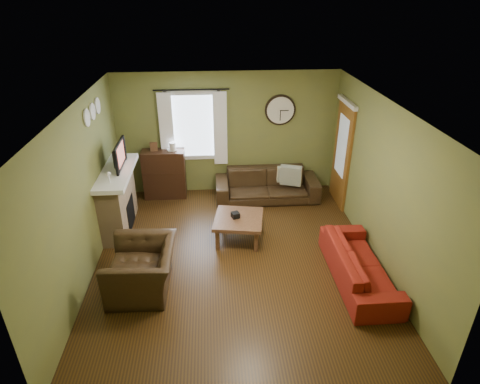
{
  "coord_description": "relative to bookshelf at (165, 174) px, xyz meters",
  "views": [
    {
      "loc": [
        -0.35,
        -5.47,
        4.1
      ],
      "look_at": [
        0.1,
        0.4,
        1.05
      ],
      "focal_mm": 30.0,
      "sensor_mm": 36.0,
      "label": 1
    }
  ],
  "objects": [
    {
      "name": "wall_clock",
      "position": [
        2.46,
        0.19,
        1.27
      ],
      "size": [
        0.64,
        0.06,
        0.64
      ],
      "primitive_type": null,
      "color": "white",
      "rests_on": "wall_back"
    },
    {
      "name": "wall_left",
      "position": [
        -0.94,
        -2.36,
        0.77
      ],
      "size": [
        0.0,
        5.2,
        2.6
      ],
      "primitive_type": "cube",
      "color": "olive",
      "rests_on": "ground"
    },
    {
      "name": "door",
      "position": [
        3.63,
        -0.51,
        0.52
      ],
      "size": [
        0.05,
        0.9,
        2.1
      ],
      "primitive_type": "cube",
      "color": "brown",
      "rests_on": "floor"
    },
    {
      "name": "curtain_left",
      "position": [
        0.11,
        0.12,
        0.92
      ],
      "size": [
        0.28,
        0.04,
        1.55
      ],
      "primitive_type": "cube",
      "color": "white",
      "rests_on": "wall_back"
    },
    {
      "name": "window_pane",
      "position": [
        0.66,
        0.22,
        0.97
      ],
      "size": [
        1.0,
        0.02,
        1.3
      ],
      "primitive_type": null,
      "color": "silver",
      "rests_on": "wall_back"
    },
    {
      "name": "ceiling",
      "position": [
        1.36,
        -2.36,
        2.07
      ],
      "size": [
        4.6,
        5.2,
        0.0
      ],
      "primitive_type": "cube",
      "color": "white",
      "rests_on": "ground"
    },
    {
      "name": "fireplace",
      "position": [
        -0.74,
        -1.21,
        0.02
      ],
      "size": [
        0.4,
        1.4,
        1.1
      ],
      "primitive_type": "cube",
      "color": "tan",
      "rests_on": "floor"
    },
    {
      "name": "curtain_rod",
      "position": [
        0.66,
        0.12,
        1.74
      ],
      "size": [
        0.03,
        0.03,
        1.5
      ],
      "primitive_type": "cylinder",
      "color": "black",
      "rests_on": "wall_back"
    },
    {
      "name": "medallion_mid",
      "position": [
        -0.92,
        -1.21,
        1.72
      ],
      "size": [
        0.28,
        0.28,
        0.03
      ],
      "primitive_type": "cylinder",
      "color": "white",
      "rests_on": "wall_left"
    },
    {
      "name": "book",
      "position": [
        0.1,
        0.02,
        0.44
      ],
      "size": [
        0.24,
        0.28,
        0.02
      ],
      "primitive_type": "imported",
      "rotation": [
        0.0,
        0.0,
        0.31
      ],
      "color": "brown",
      "rests_on": "bookshelf"
    },
    {
      "name": "wall_right",
      "position": [
        3.66,
        -2.36,
        0.77
      ],
      "size": [
        0.0,
        5.2,
        2.6
      ],
      "primitive_type": "cube",
      "color": "olive",
      "rests_on": "ground"
    },
    {
      "name": "sofa_red",
      "position": [
        3.22,
        -3.04,
        -0.24
      ],
      "size": [
        0.75,
        1.93,
        0.56
      ],
      "primitive_type": "imported",
      "rotation": [
        0.0,
        0.0,
        1.57
      ],
      "color": "maroon",
      "rests_on": "floor"
    },
    {
      "name": "pillow_right",
      "position": [
        2.56,
        -0.25,
        0.02
      ],
      "size": [
        0.35,
        0.11,
        0.35
      ],
      "primitive_type": "cube",
      "rotation": [
        0.0,
        0.0,
        -0.0
      ],
      "color": "#9FA89A",
      "rests_on": "sofa_brown"
    },
    {
      "name": "bookshelf",
      "position": [
        0.0,
        0.0,
        0.0
      ],
      "size": [
        0.88,
        0.38,
        1.05
      ],
      "primitive_type": null,
      "color": "black",
      "rests_on": "floor"
    },
    {
      "name": "medallion_right",
      "position": [
        -0.92,
        -0.86,
        1.72
      ],
      "size": [
        0.28,
        0.28,
        0.03
      ],
      "primitive_type": "cylinder",
      "color": "white",
      "rests_on": "wall_left"
    },
    {
      "name": "tv_screen",
      "position": [
        -0.61,
        -1.06,
        0.88
      ],
      "size": [
        0.02,
        0.62,
        0.36
      ],
      "primitive_type": "cube",
      "color": "#994C3F",
      "rests_on": "mantel"
    },
    {
      "name": "wall_back",
      "position": [
        1.36,
        0.24,
        0.77
      ],
      "size": [
        4.6,
        0.0,
        2.6
      ],
      "primitive_type": "cube",
      "color": "olive",
      "rests_on": "ground"
    },
    {
      "name": "floor",
      "position": [
        1.36,
        -2.36,
        -0.53
      ],
      "size": [
        4.6,
        5.2,
        0.0
      ],
      "primitive_type": "cube",
      "color": "#39240E",
      "rests_on": "ground"
    },
    {
      "name": "armchair",
      "position": [
        -0.07,
        -2.99,
        -0.17
      ],
      "size": [
        1.0,
        1.14,
        0.72
      ],
      "primitive_type": "imported",
      "rotation": [
        0.0,
        0.0,
        -1.6
      ],
      "color": "#2F2012",
      "rests_on": "floor"
    },
    {
      "name": "mantel",
      "position": [
        -0.71,
        -1.21,
        0.61
      ],
      "size": [
        0.58,
        1.6,
        0.08
      ],
      "primitive_type": "cube",
      "color": "white",
      "rests_on": "fireplace"
    },
    {
      "name": "firebox",
      "position": [
        -0.55,
        -1.21,
        -0.23
      ],
      "size": [
        0.04,
        0.6,
        0.55
      ],
      "primitive_type": "cube",
      "color": "black",
      "rests_on": "fireplace"
    },
    {
      "name": "coffee_table",
      "position": [
        1.45,
        -1.78,
        -0.3
      ],
      "size": [
        0.97,
        0.97,
        0.45
      ],
      "primitive_type": null,
      "rotation": [
        0.0,
        0.0,
        -0.17
      ],
      "color": "brown",
      "rests_on": "floor"
    },
    {
      "name": "sofa_brown",
      "position": [
        2.16,
        -0.27,
        -0.21
      ],
      "size": [
        2.16,
        0.85,
        0.63
      ],
      "primitive_type": "imported",
      "color": "#2F2012",
      "rests_on": "floor"
    },
    {
      "name": "pillow_left",
      "position": [
        2.65,
        -0.32,
        0.02
      ],
      "size": [
        0.46,
        0.28,
        0.44
      ],
      "primitive_type": "cube",
      "rotation": [
        0.0,
        0.0,
        -0.35
      ],
      "color": "#9FA89A",
      "rests_on": "sofa_brown"
    },
    {
      "name": "tissue_box",
      "position": [
        1.39,
        -1.77,
        -0.13
      ],
      "size": [
        0.17,
        0.17,
        0.1
      ],
      "primitive_type": "cube",
      "rotation": [
        0.0,
        0.0,
        0.35
      ],
      "color": "black",
      "rests_on": "coffee_table"
    },
    {
      "name": "wine_glass_a",
      "position": [
        -0.69,
        -1.71,
        0.75
      ],
      "size": [
        0.07,
        0.07,
        0.19
      ],
      "primitive_type": null,
      "color": "white",
      "rests_on": "mantel"
    },
    {
      "name": "tv",
      "position": [
        -0.69,
        -1.06,
        0.83
      ],
      "size": [
        0.08,
        0.6,
        0.35
      ],
      "primitive_type": "imported",
      "rotation": [
        0.0,
        0.0,
        1.57
      ],
      "color": "black",
      "rests_on": "mantel"
    },
    {
      "name": "curtain_right",
      "position": [
        1.21,
        0.12,
        0.92
      ],
      "size": [
        0.28,
        0.04,
        1.55
      ],
      "primitive_type": "cube",
      "color": "white",
      "rests_on": "wall_back"
    },
    {
      "name": "medallion_left",
      "position": [
        -0.92,
        -1.56,
        1.72
      ],
      "size": [
        0.28,
        0.28,
        0.03
      ],
      "primitive_type": "cylinder",
      "color": "white",
      "rests_on": "wall_left"
    },
    {
      "name": "wall_front",
      "position": [
        1.36,
        -4.96,
        0.77
      ],
      "size": [
        4.6,
        0.0,
        2.6
      ],
      "primitive_type": "cube",
      "color": "olive",
      "rests_on": "ground"
    },
    {
      "name": "wine_glass_b",
      "position": [
        -0.69,
        -1.69,
        0.75
      ],
      "size": [
        0.07,
        0.07,
        0.19
      ],
      "primitive_type": null,
      "color": "white",
      "rests_on": "mantel"
    }
  ]
}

